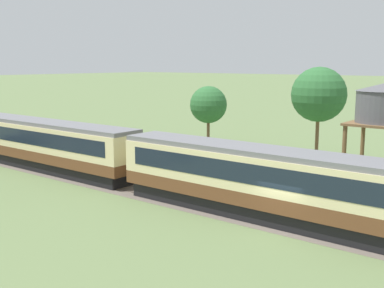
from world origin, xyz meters
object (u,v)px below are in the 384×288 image
yard_tree_1 (319,95)px  yard_tree_0 (208,105)px  passenger_train (287,184)px  water_tower (383,107)px

yard_tree_1 → yard_tree_0: bearing=-176.6°
passenger_train → yard_tree_0: (-16.91, 15.86, 2.21)m
water_tower → yard_tree_1: 10.02m
water_tower → yard_tree_1: bearing=137.7°
passenger_train → yard_tree_1: 17.85m
yard_tree_0 → yard_tree_1: yard_tree_1 is taller
passenger_train → yard_tree_0: size_ratio=10.43×
passenger_train → water_tower: size_ratio=9.05×
yard_tree_0 → yard_tree_1: 11.37m
yard_tree_1 → water_tower: bearing=-42.3°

